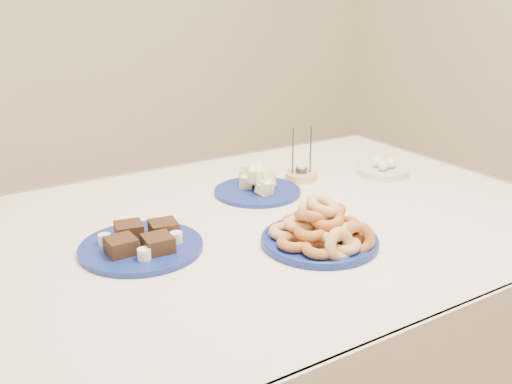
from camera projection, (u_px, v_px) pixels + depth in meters
dining_table at (246, 261)px, 1.47m from camera, size 1.71×1.11×0.75m
donut_platter at (322, 232)px, 1.31m from camera, size 0.29×0.29×0.12m
melon_plate at (257, 184)px, 1.64m from camera, size 0.28×0.28×0.09m
brownie_plate at (142, 244)px, 1.29m from camera, size 0.35×0.35×0.05m
candle_holder at (301, 175)px, 1.76m from camera, size 0.12×0.12×0.16m
egg_bowl at (383, 169)px, 1.80m from camera, size 0.22×0.22×0.05m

